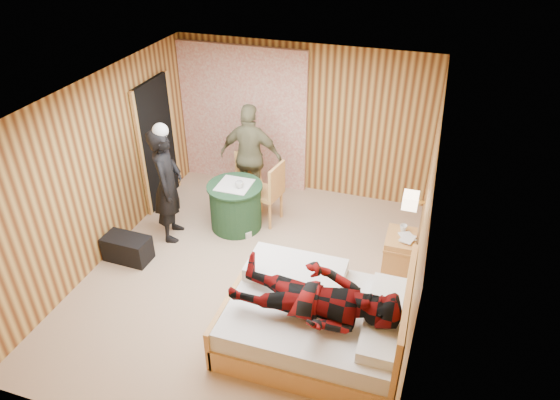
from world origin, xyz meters
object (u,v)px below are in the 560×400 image
(nightstand, at_px, (399,252))
(man_on_bed, at_px, (315,290))
(duffel_bag, at_px, (128,248))
(chair_near, at_px, (270,189))
(man_at_table, at_px, (251,157))
(round_table, at_px, (236,206))
(chair_far, at_px, (249,176))
(bed, at_px, (316,320))
(woman_standing, at_px, (168,185))
(wall_lamp, at_px, (411,200))

(nightstand, xyz_separation_m, man_on_bed, (-0.73, -1.82, 0.68))
(duffel_bag, distance_m, man_on_bed, 3.12)
(duffel_bag, bearing_deg, nightstand, 16.48)
(chair_near, xyz_separation_m, man_at_table, (-0.46, 0.41, 0.28))
(man_at_table, bearing_deg, round_table, 87.96)
(man_on_bed, bearing_deg, man_at_table, 122.35)
(chair_far, bearing_deg, bed, -79.37)
(nightstand, bearing_deg, duffel_bag, -165.21)
(woman_standing, distance_m, man_at_table, 1.45)
(nightstand, height_order, chair_near, chair_near)
(nightstand, xyz_separation_m, man_at_table, (-2.49, 0.96, 0.58))
(bed, height_order, chair_near, bed)
(wall_lamp, height_order, man_on_bed, man_on_bed)
(bed, xyz_separation_m, nightstand, (0.75, 1.59, -0.03))
(round_table, bearing_deg, man_at_table, 90.00)
(chair_far, xyz_separation_m, man_on_bed, (1.79, -2.73, 0.42))
(woman_standing, distance_m, man_on_bed, 3.01)
(wall_lamp, xyz_separation_m, nightstand, (-0.04, 0.32, -1.02))
(bed, relative_size, round_table, 2.37)
(nightstand, height_order, man_on_bed, man_on_bed)
(round_table, xyz_separation_m, chair_near, (0.46, 0.28, 0.22))
(nightstand, relative_size, round_table, 0.67)
(bed, distance_m, round_table, 2.54)
(bed, bearing_deg, wall_lamp, 57.78)
(wall_lamp, bearing_deg, duffel_bag, -170.20)
(chair_near, distance_m, woman_standing, 1.52)
(bed, distance_m, nightstand, 1.76)
(wall_lamp, height_order, nightstand, wall_lamp)
(man_at_table, relative_size, man_on_bed, 0.97)
(chair_far, bearing_deg, duffel_bag, -145.12)
(bed, xyz_separation_m, chair_near, (-1.28, 2.13, 0.28))
(woman_standing, bearing_deg, bed, -133.35)
(wall_lamp, distance_m, chair_far, 2.95)
(wall_lamp, xyz_separation_m, bed, (-0.80, -1.26, -0.99))
(nightstand, bearing_deg, man_at_table, 158.90)
(man_at_table, bearing_deg, duffel_bag, 57.21)
(bed, distance_m, man_on_bed, 0.69)
(chair_far, bearing_deg, woman_standing, -148.37)
(nightstand, relative_size, duffel_bag, 0.87)
(wall_lamp, relative_size, woman_standing, 0.15)
(round_table, distance_m, man_at_table, 0.85)
(man_at_table, height_order, man_on_bed, man_on_bed)
(round_table, bearing_deg, man_on_bed, -49.76)
(chair_far, height_order, duffel_bag, chair_far)
(wall_lamp, bearing_deg, man_on_bed, -117.40)
(man_at_table, bearing_deg, nightstand, 156.86)
(bed, relative_size, chair_near, 1.95)
(duffel_bag, height_order, man_at_table, man_at_table)
(nightstand, relative_size, man_at_table, 0.32)
(woman_standing, bearing_deg, chair_near, -73.62)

